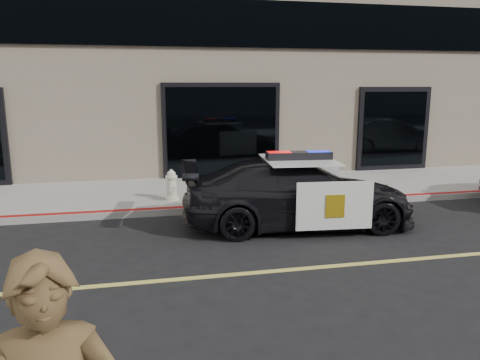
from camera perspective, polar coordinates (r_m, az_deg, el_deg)
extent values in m
plane|color=black|center=(7.84, 14.23, -9.92)|extent=(120.00, 120.00, 0.00)
cube|color=gray|center=(12.53, 3.67, -1.11)|extent=(60.00, 3.50, 0.15)
imported|color=black|center=(9.48, 7.06, -1.62)|extent=(2.70, 4.98, 1.35)
cube|color=white|center=(8.71, 11.48, -3.10)|extent=(1.44, 0.16, 0.90)
cube|color=white|center=(10.51, 8.16, -0.46)|extent=(1.44, 0.16, 0.90)
cube|color=white|center=(9.35, 7.17, 2.48)|extent=(1.49, 1.73, 0.02)
cube|color=gold|center=(8.69, 11.53, -3.15)|extent=(0.36, 0.04, 0.43)
cube|color=black|center=(9.34, 7.18, 2.96)|extent=(1.32, 0.45, 0.16)
cube|color=red|center=(9.25, 4.81, 2.99)|extent=(0.47, 0.33, 0.15)
cube|color=#0C19CC|center=(9.44, 9.50, 3.05)|extent=(0.47, 0.33, 0.15)
cylinder|color=beige|center=(11.18, -8.29, -2.19)|extent=(0.33, 0.33, 0.07)
cylinder|color=beige|center=(11.12, -8.33, -0.88)|extent=(0.24, 0.24, 0.45)
cylinder|color=beige|center=(11.07, -8.37, 0.36)|extent=(0.28, 0.28, 0.05)
sphere|color=beige|center=(11.06, -8.38, 0.64)|extent=(0.21, 0.21, 0.21)
cylinder|color=beige|center=(11.04, -8.39, 1.10)|extent=(0.06, 0.06, 0.06)
cylinder|color=beige|center=(11.26, -8.40, -0.39)|extent=(0.12, 0.11, 0.12)
cylinder|color=beige|center=(10.96, -8.29, -0.72)|extent=(0.12, 0.11, 0.12)
cylinder|color=beige|center=(10.94, -8.27, -1.08)|extent=(0.15, 0.13, 0.15)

